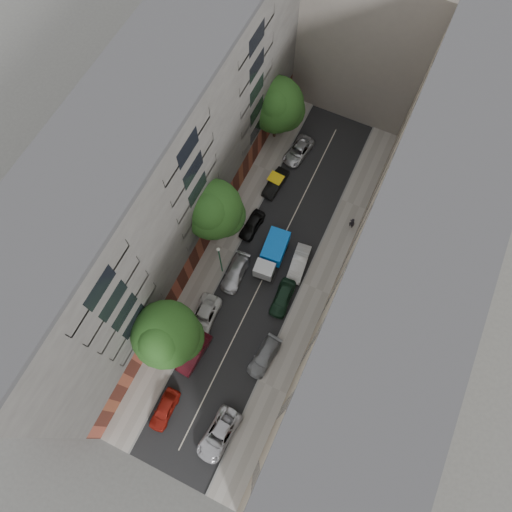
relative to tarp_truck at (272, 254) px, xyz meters
The scene contains 24 objects.
ground 1.76m from the tarp_truck, 85.42° to the right, with size 120.00×120.00×0.00m, color #4C4C49.
road_surface 1.75m from the tarp_truck, 85.42° to the right, with size 8.00×44.00×0.02m, color black.
sidewalk_left 5.67m from the tarp_truck, 168.41° to the right, with size 3.00×44.00×0.15m, color gray.
sidewalk_right 5.84m from the tarp_truck, 11.23° to the right, with size 3.00×44.00×0.15m, color gray.
building_left 13.96m from the tarp_truck, behind, with size 8.00×44.00×20.00m, color #474542.
building_right 14.10m from the tarp_truck, ahead, with size 8.00×44.00×20.00m, color #B7A88E.
building_endcap 27.95m from the tarp_truck, 89.81° to the left, with size 18.00×12.00×18.00m, color slate.
tarp_truck is the anchor object (origin of this frame).
car_left_0 18.54m from the tarp_truck, 98.41° to the right, with size 1.62×4.02×1.37m, color maroon.
car_left_1 12.82m from the tarp_truck, 102.23° to the right, with size 1.59×4.56×1.50m, color #480E16.
car_left_2 9.60m from the tarp_truck, 111.51° to the right, with size 2.25×4.88×1.36m, color silver.
car_left_3 4.34m from the tarp_truck, 129.32° to the right, with size 1.87×4.59×1.33m, color #B8B8BD.
car_left_4 4.35m from the tarp_truck, 144.85° to the left, with size 1.56×3.87×1.32m, color black.
car_left_5 9.03m from the tarp_truck, 111.92° to the left, with size 1.43×4.11×1.35m, color black.
car_left_6 13.78m from the tarp_truck, 101.36° to the left, with size 2.13×4.61×1.28m, color #BCBCC1.
car_right_0 18.35m from the tarp_truck, 80.94° to the right, with size 2.38×5.15×1.43m, color silver.
car_right_1 10.60m from the tarp_truck, 69.58° to the right, with size 1.80×4.44×1.29m, color slate.
car_right_2 4.74m from the tarp_truck, 52.09° to the right, with size 1.73×4.30×1.46m, color black.
car_right_3 3.00m from the tarp_truck, ahead, with size 1.53×4.39×1.45m, color silver.
tree_near 14.43m from the tarp_truck, 109.01° to the right, with size 6.18×6.04×9.41m.
tree_mid 8.24m from the tarp_truck, behind, with size 6.10×5.95×9.94m.
tree_far 16.28m from the tarp_truck, 113.25° to the left, with size 6.30×6.17×8.58m.
lamp_post 6.02m from the tarp_truck, 139.47° to the right, with size 0.36×0.36×6.09m.
pedestrian 9.54m from the tarp_truck, 48.75° to the left, with size 0.63×0.41×1.73m, color black.
Camera 1 is at (6.06, -15.93, 45.54)m, focal length 32.00 mm.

